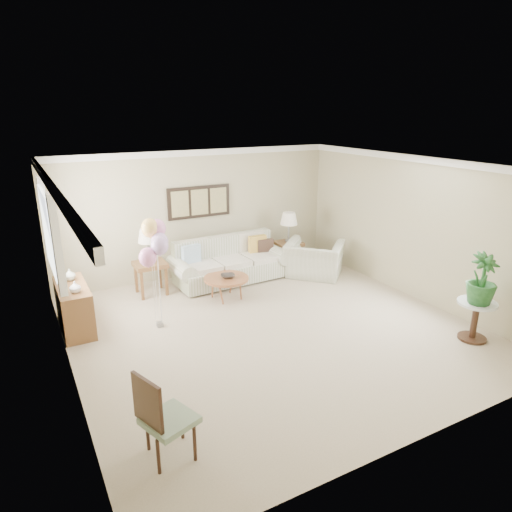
# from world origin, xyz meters

# --- Properties ---
(ground_plane) EXTENTS (6.00, 6.00, 0.00)m
(ground_plane) POSITION_xyz_m (0.00, 0.00, 0.00)
(ground_plane) COLOR #B9A891
(room_shell) EXTENTS (6.04, 6.04, 2.60)m
(room_shell) POSITION_xyz_m (-0.11, 0.09, 1.63)
(room_shell) COLOR #BFB58A
(room_shell) RESTS_ON ground
(wall_art_triptych) EXTENTS (1.35, 0.06, 0.65)m
(wall_art_triptych) POSITION_xyz_m (0.00, 2.96, 1.55)
(wall_art_triptych) COLOR black
(wall_art_triptych) RESTS_ON ground
(sofa) EXTENTS (2.45, 1.00, 0.89)m
(sofa) POSITION_xyz_m (0.33, 2.28, 0.35)
(sofa) COLOR silver
(sofa) RESTS_ON ground
(end_table_left) EXTENTS (0.58, 0.53, 0.63)m
(end_table_left) POSITION_xyz_m (-1.28, 2.34, 0.53)
(end_table_left) COLOR brown
(end_table_left) RESTS_ON ground
(end_table_right) EXTENTS (0.55, 0.50, 0.60)m
(end_table_right) POSITION_xyz_m (1.81, 2.37, 0.50)
(end_table_right) COLOR brown
(end_table_right) RESTS_ON ground
(lamp_left) EXTENTS (0.38, 0.38, 0.66)m
(lamp_left) POSITION_xyz_m (-1.28, 2.34, 1.14)
(lamp_left) COLOR gray
(lamp_left) RESTS_ON end_table_left
(lamp_right) EXTENTS (0.37, 0.37, 0.66)m
(lamp_right) POSITION_xyz_m (1.81, 2.37, 1.10)
(lamp_right) COLOR gray
(lamp_right) RESTS_ON end_table_right
(coffee_table) EXTENTS (0.83, 0.83, 0.42)m
(coffee_table) POSITION_xyz_m (-0.12, 1.45, 0.39)
(coffee_table) COLOR brown
(coffee_table) RESTS_ON ground
(decor_bowl) EXTENTS (0.32, 0.32, 0.06)m
(decor_bowl) POSITION_xyz_m (-0.10, 1.41, 0.45)
(decor_bowl) COLOR #2D2823
(decor_bowl) RESTS_ON coffee_table
(armchair) EXTENTS (1.49, 1.50, 0.73)m
(armchair) POSITION_xyz_m (2.01, 1.68, 0.37)
(armchair) COLOR silver
(armchair) RESTS_ON ground
(side_table) EXTENTS (0.57, 0.57, 0.62)m
(side_table) POSITION_xyz_m (2.53, -1.78, 0.47)
(side_table) COLOR silver
(side_table) RESTS_ON ground
(potted_plant) EXTENTS (0.50, 0.50, 0.77)m
(potted_plant) POSITION_xyz_m (2.49, -1.82, 1.01)
(potted_plant) COLOR #19461A
(potted_plant) RESTS_ON side_table
(accent_chair) EXTENTS (0.59, 0.59, 0.95)m
(accent_chair) POSITION_xyz_m (-2.39, -1.95, 0.49)
(accent_chair) COLOR gray
(accent_chair) RESTS_ON ground
(credenza) EXTENTS (0.46, 1.20, 0.74)m
(credenza) POSITION_xyz_m (-2.76, 1.50, 0.37)
(credenza) COLOR brown
(credenza) RESTS_ON ground
(vase_white) EXTENTS (0.22, 0.22, 0.18)m
(vase_white) POSITION_xyz_m (-2.74, 1.17, 0.83)
(vase_white) COLOR silver
(vase_white) RESTS_ON credenza
(vase_sage) EXTENTS (0.18, 0.18, 0.19)m
(vase_sage) POSITION_xyz_m (-2.74, 1.76, 0.83)
(vase_sage) COLOR #ACB5A3
(vase_sage) RESTS_ON credenza
(balloon_cluster) EXTENTS (0.51, 0.51, 1.79)m
(balloon_cluster) POSITION_xyz_m (-1.55, 0.91, 1.45)
(balloon_cluster) COLOR gray
(balloon_cluster) RESTS_ON ground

